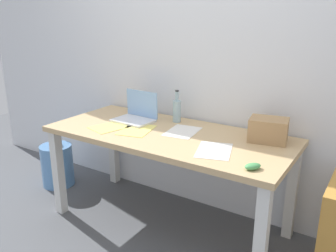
{
  "coord_description": "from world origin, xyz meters",
  "views": [
    {
      "loc": [
        1.31,
        -2.04,
        1.57
      ],
      "look_at": [
        0.0,
        0.0,
        0.8
      ],
      "focal_mm": 37.63,
      "sensor_mm": 36.0,
      "label": 1
    }
  ],
  "objects_px": {
    "beer_bottle": "(177,110)",
    "computer_mouse": "(253,166)",
    "cardboard_box": "(268,130)",
    "laptop_left": "(136,115)",
    "desk": "(168,145)",
    "water_cooler_jug": "(57,165)"
  },
  "relations": [
    {
      "from": "beer_bottle",
      "to": "cardboard_box",
      "type": "height_order",
      "value": "beer_bottle"
    },
    {
      "from": "beer_bottle",
      "to": "computer_mouse",
      "type": "distance_m",
      "value": 0.99
    },
    {
      "from": "beer_bottle",
      "to": "laptop_left",
      "type": "bearing_deg",
      "value": -152.38
    },
    {
      "from": "computer_mouse",
      "to": "water_cooler_jug",
      "type": "distance_m",
      "value": 2.08
    },
    {
      "from": "laptop_left",
      "to": "computer_mouse",
      "type": "relative_size",
      "value": 3.29
    },
    {
      "from": "beer_bottle",
      "to": "computer_mouse",
      "type": "xyz_separation_m",
      "value": [
        0.82,
        -0.55,
        -0.08
      ]
    },
    {
      "from": "computer_mouse",
      "to": "water_cooler_jug",
      "type": "height_order",
      "value": "computer_mouse"
    },
    {
      "from": "desk",
      "to": "laptop_left",
      "type": "distance_m",
      "value": 0.42
    },
    {
      "from": "beer_bottle",
      "to": "computer_mouse",
      "type": "bearing_deg",
      "value": -33.47
    },
    {
      "from": "laptop_left",
      "to": "beer_bottle",
      "type": "xyz_separation_m",
      "value": [
        0.29,
        0.15,
        0.05
      ]
    },
    {
      "from": "beer_bottle",
      "to": "water_cooler_jug",
      "type": "bearing_deg",
      "value": -166.62
    },
    {
      "from": "desk",
      "to": "laptop_left",
      "type": "bearing_deg",
      "value": 163.38
    },
    {
      "from": "computer_mouse",
      "to": "laptop_left",
      "type": "bearing_deg",
      "value": -165.5
    },
    {
      "from": "cardboard_box",
      "to": "water_cooler_jug",
      "type": "height_order",
      "value": "cardboard_box"
    },
    {
      "from": "water_cooler_jug",
      "to": "desk",
      "type": "bearing_deg",
      "value": 0.52
    },
    {
      "from": "beer_bottle",
      "to": "water_cooler_jug",
      "type": "relative_size",
      "value": 0.57
    },
    {
      "from": "computer_mouse",
      "to": "cardboard_box",
      "type": "xyz_separation_m",
      "value": [
        -0.07,
        0.49,
        0.06
      ]
    },
    {
      "from": "cardboard_box",
      "to": "computer_mouse",
      "type": "bearing_deg",
      "value": -81.58
    },
    {
      "from": "desk",
      "to": "computer_mouse",
      "type": "bearing_deg",
      "value": -20.78
    },
    {
      "from": "desk",
      "to": "computer_mouse",
      "type": "distance_m",
      "value": 0.8
    },
    {
      "from": "desk",
      "to": "computer_mouse",
      "type": "xyz_separation_m",
      "value": [
        0.74,
        -0.28,
        0.11
      ]
    },
    {
      "from": "desk",
      "to": "water_cooler_jug",
      "type": "xyz_separation_m",
      "value": [
        -1.25,
        -0.01,
        -0.46
      ]
    }
  ]
}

